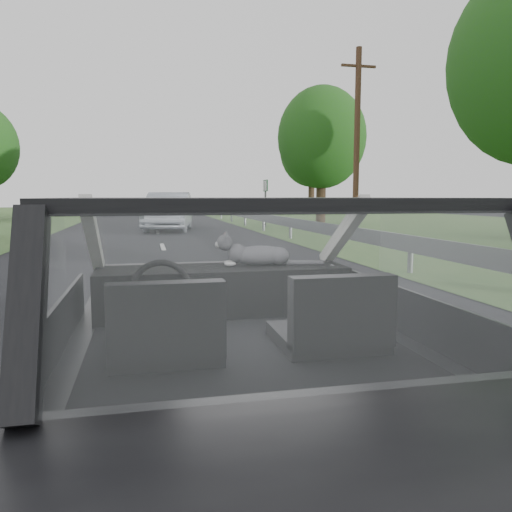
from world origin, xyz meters
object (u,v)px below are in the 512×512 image
highway_sign (265,204)px  utility_pole (357,141)px  other_car (169,211)px  cat (260,254)px  subject_car (241,335)px

highway_sign → utility_pole: (3.23, -3.01, 2.68)m
other_car → utility_pole: utility_pole is taller
other_car → utility_pole: bearing=-4.6°
cat → highway_sign: highway_sign is taller
subject_car → utility_pole: utility_pole is taller
highway_sign → utility_pole: bearing=-41.1°
subject_car → cat: (0.25, 0.65, 0.35)m
subject_car → highway_sign: (5.09, 20.47, 0.39)m
other_car → highway_sign: highway_sign is taller
subject_car → other_car: other_car is taller
subject_car → utility_pole: (8.32, 17.46, 3.07)m
cat → other_car: size_ratio=0.10×
highway_sign → utility_pole: 5.16m
utility_pole → highway_sign: bearing=137.1°
subject_car → other_car: 19.29m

